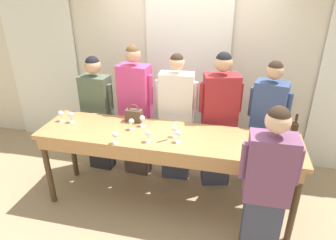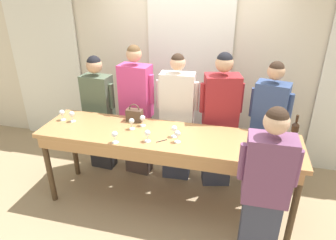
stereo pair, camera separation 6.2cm
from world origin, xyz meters
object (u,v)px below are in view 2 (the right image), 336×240
wine_glass_front_mid (178,134)px  wine_glass_center_left (115,135)px  host_pouring (264,192)px  wine_glass_center_right (281,153)px  tasting_bar (166,143)px  guest_olive_jacket (99,113)px  guest_pink_top (137,112)px  wine_glass_front_right (62,113)px  wine_glass_center_mid (72,114)px  guest_striped_shirt (220,122)px  handbag (134,115)px  wine_glass_front_left (147,133)px  guest_navy_coat (267,129)px  wine_glass_back_mid (132,122)px  wine_glass_back_left (174,129)px  wine_glass_back_right (143,118)px  guest_cream_sweater (177,119)px  wine_glass_near_host (258,148)px  wine_bottle (294,133)px

wine_glass_front_mid → wine_glass_center_left: 0.68m
host_pouring → wine_glass_center_right: bearing=68.5°
tasting_bar → guest_olive_jacket: guest_olive_jacket is taller
guest_pink_top → wine_glass_front_right: bearing=-145.2°
tasting_bar → host_pouring: (1.07, -0.60, -0.02)m
wine_glass_front_right → wine_glass_center_right: 2.59m
wine_glass_center_mid → guest_striped_shirt: (1.77, 0.55, -0.15)m
handbag → wine_glass_front_left: 0.55m
guest_navy_coat → host_pouring: size_ratio=1.04×
tasting_bar → wine_glass_back_mid: bearing=171.6°
wine_glass_front_mid → wine_glass_back_mid: 0.61m
wine_glass_front_left → wine_glass_back_left: 0.31m
tasting_bar → wine_glass_center_right: wine_glass_center_right is taller
wine_glass_back_left → wine_glass_front_right: bearing=176.8°
tasting_bar → wine_glass_back_right: 0.42m
wine_glass_back_right → host_pouring: size_ratio=0.08×
wine_glass_front_left → wine_glass_back_right: 0.39m
wine_glass_front_right → guest_cream_sweater: 1.46m
wine_glass_center_left → wine_glass_near_host: (1.48, 0.09, 0.00)m
wine_glass_front_left → guest_olive_jacket: 1.28m
wine_bottle → wine_glass_back_mid: wine_bottle is taller
handbag → host_pouring: (1.54, -0.88, -0.20)m
guest_pink_top → guest_striped_shirt: 1.13m
wine_glass_front_mid → wine_glass_center_right: bearing=-7.3°
wine_glass_back_left → wine_bottle: bearing=7.5°
wine_glass_center_right → guest_olive_jacket: bearing=159.7°
tasting_bar → guest_navy_coat: (1.14, 0.63, 0.01)m
wine_glass_center_right → wine_glass_back_right: (-1.54, 0.42, 0.00)m
wine_glass_front_left → guest_pink_top: bearing=117.4°
guest_navy_coat → handbag: bearing=-167.8°
wine_glass_back_right → host_pouring: 1.62m
wine_glass_center_left → guest_pink_top: guest_pink_top is taller
wine_glass_front_right → guest_navy_coat: guest_navy_coat is taller
handbag → wine_glass_near_host: size_ratio=1.67×
tasting_bar → wine_glass_front_left: size_ratio=22.00×
wine_glass_front_mid → guest_cream_sweater: size_ratio=0.08×
tasting_bar → wine_glass_front_mid: 0.27m
wine_bottle → guest_striped_shirt: size_ratio=0.18×
wine_glass_front_left → guest_pink_top: guest_pink_top is taller
wine_glass_center_mid → wine_glass_front_left: bearing=-13.3°
guest_olive_jacket → wine_glass_back_left: bearing=-26.9°
wine_glass_back_right → guest_pink_top: guest_pink_top is taller
wine_glass_center_mid → guest_olive_jacket: guest_olive_jacket is taller
wine_glass_back_right → wine_glass_front_left: bearing=-63.7°
handbag → wine_glass_back_left: handbag is taller
wine_bottle → guest_pink_top: 2.00m
wine_bottle → host_pouring: host_pouring is taller
wine_glass_front_left → wine_glass_front_right: bearing=168.0°
wine_glass_center_mid → guest_pink_top: (0.64, 0.55, -0.13)m
wine_glass_back_left → wine_glass_near_host: bearing=-12.3°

